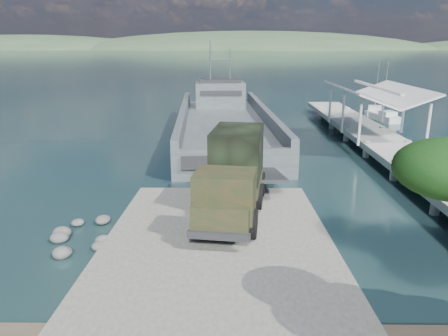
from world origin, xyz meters
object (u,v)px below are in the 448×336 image
pier (376,131)px  soldier (200,211)px  military_truck (234,174)px  sailboat_near (383,117)px  landing_craft (224,129)px  sailboat_far (375,111)px

pier → soldier: bearing=-127.2°
military_truck → sailboat_near: sailboat_near is taller
landing_craft → sailboat_far: bearing=32.9°
soldier → sailboat_near: (19.53, 32.77, -1.15)m
pier → sailboat_near: bearing=68.6°
sailboat_near → soldier: bearing=-132.2°
pier → military_truck: bearing=-128.3°
pier → soldier: size_ratio=21.50×
sailboat_far → soldier: bearing=-99.6°
military_truck → sailboat_far: sailboat_far is taller
pier → military_truck: 19.87m
soldier → sailboat_near: size_ratio=0.29×
military_truck → sailboat_far: (18.32, 34.33, -2.11)m
pier → sailboat_far: (6.03, 18.74, -1.22)m
pier → military_truck: size_ratio=4.95×
pier → landing_craft: 13.81m
pier → military_truck: pier is taller
military_truck → sailboat_far: bearing=69.9°
soldier → sailboat_far: sailboat_far is taller
pier → landing_craft: landing_craft is taller
military_truck → pier: bearing=59.8°
pier → sailboat_far: size_ratio=6.23×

